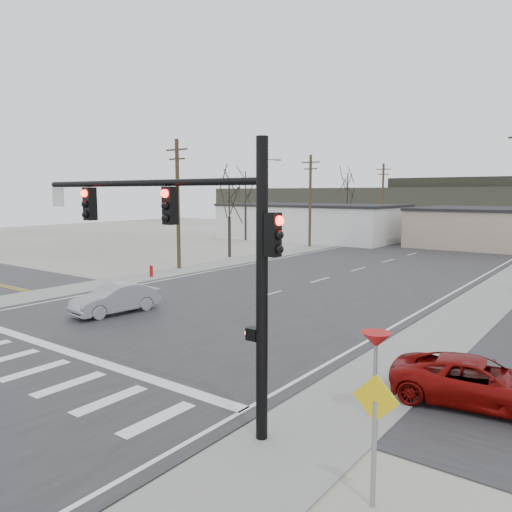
{
  "coord_description": "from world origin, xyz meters",
  "views": [
    {
      "loc": [
        16.5,
        -15.41,
        5.94
      ],
      "look_at": [
        0.8,
        5.62,
        2.6
      ],
      "focal_mm": 35.0,
      "sensor_mm": 36.0,
      "label": 1
    }
  ],
  "objects_px": {
    "car_parked_red": "(478,382)",
    "fire_hydrant": "(151,271)",
    "traffic_signal_mast": "(201,243)",
    "car_far_b": "(467,233)",
    "car_far_a": "(446,237)",
    "sedan_crossing": "(115,299)"
  },
  "relations": [
    {
      "from": "traffic_signal_mast",
      "to": "car_far_b",
      "type": "relative_size",
      "value": 2.09
    },
    {
      "from": "fire_hydrant",
      "to": "sedan_crossing",
      "type": "xyz_separation_m",
      "value": [
        6.76,
        -8.28,
        0.31
      ]
    },
    {
      "from": "car_far_a",
      "to": "car_far_b",
      "type": "distance_m",
      "value": 9.06
    },
    {
      "from": "traffic_signal_mast",
      "to": "car_far_b",
      "type": "height_order",
      "value": "traffic_signal_mast"
    },
    {
      "from": "traffic_signal_mast",
      "to": "car_far_a",
      "type": "bearing_deg",
      "value": 99.15
    },
    {
      "from": "car_far_b",
      "to": "car_parked_red",
      "type": "relative_size",
      "value": 0.92
    },
    {
      "from": "traffic_signal_mast",
      "to": "fire_hydrant",
      "type": "xyz_separation_m",
      "value": [
        -18.09,
        14.2,
        -4.22
      ]
    },
    {
      "from": "sedan_crossing",
      "to": "car_far_a",
      "type": "relative_size",
      "value": 0.8
    },
    {
      "from": "car_parked_red",
      "to": "fire_hydrant",
      "type": "bearing_deg",
      "value": 60.16
    },
    {
      "from": "car_far_b",
      "to": "sedan_crossing",
      "type": "bearing_deg",
      "value": -88.35
    },
    {
      "from": "traffic_signal_mast",
      "to": "car_parked_red",
      "type": "bearing_deg",
      "value": 42.98
    },
    {
      "from": "fire_hydrant",
      "to": "car_parked_red",
      "type": "bearing_deg",
      "value": -20.81
    },
    {
      "from": "traffic_signal_mast",
      "to": "car_far_b",
      "type": "xyz_separation_m",
      "value": [
        -7.95,
        58.63,
        -3.9
      ]
    },
    {
      "from": "sedan_crossing",
      "to": "car_parked_red",
      "type": "bearing_deg",
      "value": 4.64
    },
    {
      "from": "car_parked_red",
      "to": "car_far_b",
      "type": "bearing_deg",
      "value": 5.19
    },
    {
      "from": "sedan_crossing",
      "to": "car_far_b",
      "type": "bearing_deg",
      "value": 93.41
    },
    {
      "from": "fire_hydrant",
      "to": "car_parked_red",
      "type": "relative_size",
      "value": 0.19
    },
    {
      "from": "sedan_crossing",
      "to": "car_far_b",
      "type": "height_order",
      "value": "car_far_b"
    },
    {
      "from": "fire_hydrant",
      "to": "car_far_b",
      "type": "height_order",
      "value": "car_far_b"
    },
    {
      "from": "traffic_signal_mast",
      "to": "car_parked_red",
      "type": "distance_m",
      "value": 8.61
    },
    {
      "from": "traffic_signal_mast",
      "to": "sedan_crossing",
      "type": "distance_m",
      "value": 13.37
    },
    {
      "from": "sedan_crossing",
      "to": "car_parked_red",
      "type": "xyz_separation_m",
      "value": [
        16.91,
        -0.72,
        -0.08
      ]
    }
  ]
}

